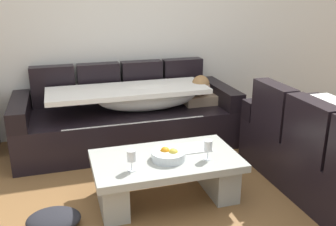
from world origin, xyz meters
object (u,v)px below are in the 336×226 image
(coffee_table, at_px, (166,173))
(open_magazine, at_px, (193,148))
(couch_along_wall, at_px, (131,116))
(crumpled_garment, at_px, (54,220))
(wine_glass_near_right, at_px, (208,146))
(wine_glass_near_left, at_px, (131,157))
(fruit_bowl, at_px, (169,155))

(coffee_table, distance_m, open_magazine, 0.33)
(open_magazine, bearing_deg, couch_along_wall, 106.95)
(crumpled_garment, bearing_deg, wine_glass_near_right, 0.44)
(couch_along_wall, distance_m, crumpled_garment, 1.65)
(crumpled_garment, bearing_deg, open_magazine, 11.53)
(couch_along_wall, height_order, wine_glass_near_left, couch_along_wall)
(wine_glass_near_right, xyz_separation_m, crumpled_garment, (-1.23, -0.01, -0.44))
(coffee_table, relative_size, fruit_bowl, 4.29)
(coffee_table, bearing_deg, wine_glass_near_left, -155.12)
(crumpled_garment, bearing_deg, couch_along_wall, 57.57)
(wine_glass_near_left, height_order, crumpled_garment, wine_glass_near_left)
(fruit_bowl, relative_size, open_magazine, 1.00)
(couch_along_wall, xyz_separation_m, coffee_table, (0.05, -1.23, -0.09))
(fruit_bowl, bearing_deg, coffee_table, 104.62)
(couch_along_wall, distance_m, wine_glass_near_right, 1.42)
(wine_glass_near_left, bearing_deg, wine_glass_near_right, 1.05)
(couch_along_wall, distance_m, fruit_bowl, 1.27)
(coffee_table, xyz_separation_m, wine_glass_near_left, (-0.31, -0.15, 0.26))
(wine_glass_near_left, xyz_separation_m, crumpled_garment, (-0.60, 0.00, -0.44))
(couch_along_wall, xyz_separation_m, crumpled_garment, (-0.87, -1.37, -0.27))
(open_magazine, bearing_deg, crumpled_garment, -167.49)
(wine_glass_near_left, bearing_deg, open_magazine, 22.56)
(couch_along_wall, relative_size, fruit_bowl, 8.57)
(wine_glass_near_right, bearing_deg, open_magazine, 98.60)
(coffee_table, relative_size, crumpled_garment, 3.00)
(coffee_table, distance_m, wine_glass_near_left, 0.43)
(couch_along_wall, bearing_deg, wine_glass_near_left, -101.06)
(coffee_table, height_order, crumpled_garment, coffee_table)
(couch_along_wall, xyz_separation_m, wine_glass_near_left, (-0.27, -1.37, 0.17))
(wine_glass_near_right, bearing_deg, crumpled_garment, -179.56)
(open_magazine, height_order, crumpled_garment, open_magazine)
(wine_glass_near_left, relative_size, crumpled_garment, 0.42)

